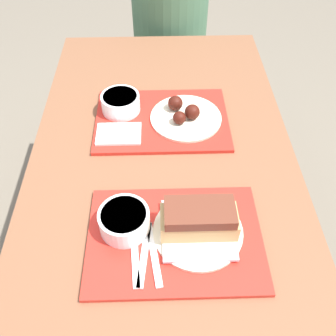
{
  "coord_description": "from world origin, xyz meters",
  "views": [
    {
      "loc": [
        -0.01,
        -0.72,
        1.54
      ],
      "look_at": [
        0.01,
        -0.04,
        0.78
      ],
      "focal_mm": 40.0,
      "sensor_mm": 36.0,
      "label": 1
    }
  ],
  "objects_px": {
    "tray_near": "(175,238)",
    "wings_plate_far": "(185,114)",
    "tray_far": "(162,120)",
    "bowl_coleslaw_near": "(124,220)",
    "bowl_coleslaw_far": "(121,102)",
    "brisket_sandwich_plate": "(199,223)",
    "person_seated_across": "(170,9)"
  },
  "relations": [
    {
      "from": "wings_plate_far",
      "to": "bowl_coleslaw_far",
      "type": "bearing_deg",
      "value": 166.83
    },
    {
      "from": "tray_near",
      "to": "wings_plate_far",
      "type": "bearing_deg",
      "value": 83.68
    },
    {
      "from": "tray_near",
      "to": "person_seated_across",
      "type": "bearing_deg",
      "value": 88.7
    },
    {
      "from": "tray_far",
      "to": "bowl_coleslaw_near",
      "type": "bearing_deg",
      "value": -103.66
    },
    {
      "from": "tray_far",
      "to": "wings_plate_far",
      "type": "distance_m",
      "value": 0.07
    },
    {
      "from": "tray_near",
      "to": "bowl_coleslaw_far",
      "type": "relative_size",
      "value": 3.41
    },
    {
      "from": "brisket_sandwich_plate",
      "to": "bowl_coleslaw_far",
      "type": "bearing_deg",
      "value": 114.08
    },
    {
      "from": "tray_far",
      "to": "bowl_coleslaw_near",
      "type": "distance_m",
      "value": 0.42
    },
    {
      "from": "tray_near",
      "to": "tray_far",
      "type": "bearing_deg",
      "value": 92.83
    },
    {
      "from": "tray_near",
      "to": "person_seated_across",
      "type": "xyz_separation_m",
      "value": [
        0.03,
        1.2,
        0.01
      ]
    },
    {
      "from": "tray_far",
      "to": "wings_plate_far",
      "type": "xyz_separation_m",
      "value": [
        0.07,
        -0.0,
        0.02
      ]
    },
    {
      "from": "tray_far",
      "to": "person_seated_across",
      "type": "height_order",
      "value": "person_seated_across"
    },
    {
      "from": "tray_far",
      "to": "person_seated_across",
      "type": "relative_size",
      "value": 0.57
    },
    {
      "from": "bowl_coleslaw_far",
      "to": "wings_plate_far",
      "type": "relative_size",
      "value": 0.55
    },
    {
      "from": "tray_near",
      "to": "brisket_sandwich_plate",
      "type": "height_order",
      "value": "brisket_sandwich_plate"
    },
    {
      "from": "tray_near",
      "to": "person_seated_across",
      "type": "height_order",
      "value": "person_seated_across"
    },
    {
      "from": "bowl_coleslaw_far",
      "to": "tray_far",
      "type": "bearing_deg",
      "value": -19.11
    },
    {
      "from": "wings_plate_far",
      "to": "tray_near",
      "type": "bearing_deg",
      "value": -96.32
    },
    {
      "from": "bowl_coleslaw_near",
      "to": "person_seated_across",
      "type": "distance_m",
      "value": 1.18
    },
    {
      "from": "bowl_coleslaw_far",
      "to": "person_seated_across",
      "type": "height_order",
      "value": "person_seated_across"
    },
    {
      "from": "brisket_sandwich_plate",
      "to": "person_seated_across",
      "type": "relative_size",
      "value": 0.3
    },
    {
      "from": "tray_near",
      "to": "wings_plate_far",
      "type": "relative_size",
      "value": 1.86
    },
    {
      "from": "brisket_sandwich_plate",
      "to": "bowl_coleslaw_near",
      "type": "bearing_deg",
      "value": 173.95
    },
    {
      "from": "wings_plate_far",
      "to": "tray_far",
      "type": "bearing_deg",
      "value": 178.81
    },
    {
      "from": "wings_plate_far",
      "to": "person_seated_across",
      "type": "height_order",
      "value": "person_seated_across"
    },
    {
      "from": "tray_near",
      "to": "brisket_sandwich_plate",
      "type": "distance_m",
      "value": 0.07
    },
    {
      "from": "wings_plate_far",
      "to": "person_seated_across",
      "type": "distance_m",
      "value": 0.76
    },
    {
      "from": "brisket_sandwich_plate",
      "to": "person_seated_across",
      "type": "xyz_separation_m",
      "value": [
        -0.03,
        1.19,
        -0.04
      ]
    },
    {
      "from": "tray_far",
      "to": "tray_near",
      "type": "bearing_deg",
      "value": -87.17
    },
    {
      "from": "tray_far",
      "to": "brisket_sandwich_plate",
      "type": "distance_m",
      "value": 0.44
    },
    {
      "from": "bowl_coleslaw_far",
      "to": "wings_plate_far",
      "type": "xyz_separation_m",
      "value": [
        0.2,
        -0.05,
        -0.02
      ]
    },
    {
      "from": "tray_far",
      "to": "bowl_coleslaw_far",
      "type": "distance_m",
      "value": 0.15
    }
  ]
}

